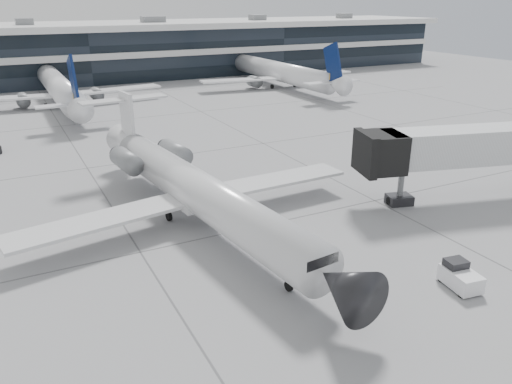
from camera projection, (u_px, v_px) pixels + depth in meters
ground at (271, 223)px, 37.69m from camera, size 220.00×220.00×0.00m
terminal at (81, 55)px, 103.81m from camera, size 170.00×22.00×10.00m
bg_jet_center at (61, 105)px, 79.84m from camera, size 32.00×40.00×9.60m
bg_jet_right at (278, 86)px, 96.93m from camera, size 32.00×40.00×9.60m
regional_jet at (195, 188)px, 37.12m from camera, size 27.16×33.91×7.83m
jet_bridge at (484, 145)px, 41.02m from camera, size 19.43×8.45×6.31m
baggage_tug at (460, 276)px, 29.17m from camera, size 1.79×2.62×1.55m
traffic_cone at (106, 214)px, 38.57m from camera, size 0.46×0.46×0.63m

